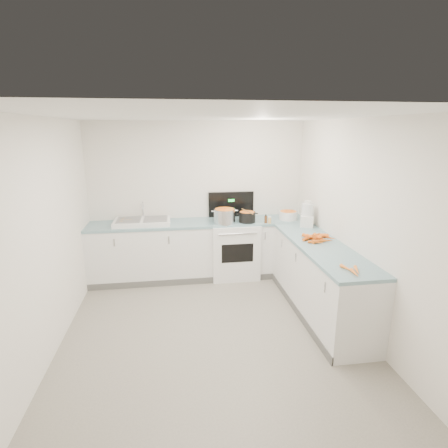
{
  "coord_description": "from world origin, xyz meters",
  "views": [
    {
      "loc": [
        -0.41,
        -3.7,
        2.37
      ],
      "look_at": [
        0.3,
        1.1,
        1.05
      ],
      "focal_mm": 28.0,
      "sensor_mm": 36.0,
      "label": 1
    }
  ],
  "objects": [
    {
      "name": "mixing_bowl",
      "position": [
        1.44,
        1.63,
        1.01
      ],
      "size": [
        0.39,
        0.39,
        0.14
      ],
      "primitive_type": "cylinder",
      "rotation": [
        0.0,
        0.0,
        0.4
      ],
      "color": "white",
      "rests_on": "counter_back"
    },
    {
      "name": "floor",
      "position": [
        0.0,
        0.0,
        0.0
      ],
      "size": [
        3.5,
        4.0,
        0.0
      ],
      "primitive_type": null,
      "color": "gray",
      "rests_on": "ground"
    },
    {
      "name": "black_pot",
      "position": [
        0.74,
        1.56,
        1.01
      ],
      "size": [
        0.31,
        0.31,
        0.19
      ],
      "primitive_type": "cylinder",
      "rotation": [
        0.0,
        0.0,
        0.19
      ],
      "color": "black",
      "rests_on": "stove"
    },
    {
      "name": "wooden_spoon",
      "position": [
        0.74,
        1.56,
        1.12
      ],
      "size": [
        0.11,
        0.39,
        0.02
      ],
      "primitive_type": "cylinder",
      "rotation": [
        1.57,
        0.0,
        0.24
      ],
      "color": "#AD7A47",
      "rests_on": "black_pot"
    },
    {
      "name": "ceiling",
      "position": [
        0.0,
        0.0,
        2.5
      ],
      "size": [
        3.5,
        4.0,
        0.0
      ],
      "primitive_type": null,
      "rotation": [
        3.14,
        0.0,
        0.0
      ],
      "color": "white",
      "rests_on": "ground"
    },
    {
      "name": "spice_jar",
      "position": [
        1.07,
        1.44,
        0.99
      ],
      "size": [
        0.05,
        0.05,
        0.09
      ],
      "primitive_type": "cylinder",
      "color": "#E5B266",
      "rests_on": "counter_back"
    },
    {
      "name": "wall_left",
      "position": [
        -1.75,
        0.0,
        1.25
      ],
      "size": [
        0.0,
        4.0,
        2.5
      ],
      "primitive_type": null,
      "rotation": [
        1.57,
        0.0,
        1.57
      ],
      "color": "white",
      "rests_on": "ground"
    },
    {
      "name": "counter_back",
      "position": [
        0.0,
        1.7,
        0.47
      ],
      "size": [
        3.5,
        0.62,
        0.94
      ],
      "color": "white",
      "rests_on": "ground"
    },
    {
      "name": "steel_pot",
      "position": [
        0.38,
        1.56,
        1.04
      ],
      "size": [
        0.36,
        0.36,
        0.25
      ],
      "primitive_type": "cylinder",
      "rotation": [
        0.0,
        0.0,
        -0.06
      ],
      "color": "silver",
      "rests_on": "stove"
    },
    {
      "name": "food_processor",
      "position": [
        1.59,
        1.2,
        1.11
      ],
      "size": [
        0.26,
        0.29,
        0.39
      ],
      "color": "white",
      "rests_on": "counter_right"
    },
    {
      "name": "stove",
      "position": [
        0.55,
        1.69,
        0.47
      ],
      "size": [
        0.76,
        0.65,
        1.36
      ],
      "color": "white",
      "rests_on": "ground"
    },
    {
      "name": "carrot_pile",
      "position": [
        1.45,
        0.51,
        0.98
      ],
      "size": [
        0.43,
        0.4,
        0.1
      ],
      "color": "orange",
      "rests_on": "counter_right"
    },
    {
      "name": "wall_back",
      "position": [
        0.0,
        2.0,
        1.25
      ],
      "size": [
        3.5,
        0.0,
        2.5
      ],
      "primitive_type": null,
      "rotation": [
        1.57,
        0.0,
        0.0
      ],
      "color": "white",
      "rests_on": "ground"
    },
    {
      "name": "peeled_carrots",
      "position": [
        1.4,
        -0.58,
        0.96
      ],
      "size": [
        0.17,
        0.3,
        0.04
      ],
      "color": "orange",
      "rests_on": "counter_right"
    },
    {
      "name": "extract_bottle",
      "position": [
        1.02,
        1.47,
        1.0
      ],
      "size": [
        0.04,
        0.04,
        0.11
      ],
      "primitive_type": "cylinder",
      "color": "#593319",
      "rests_on": "counter_back"
    },
    {
      "name": "sink",
      "position": [
        -0.9,
        1.7,
        0.98
      ],
      "size": [
        0.86,
        0.52,
        0.31
      ],
      "color": "white",
      "rests_on": "counter_back"
    },
    {
      "name": "wall_front",
      "position": [
        0.0,
        -2.0,
        1.25
      ],
      "size": [
        3.5,
        0.0,
        2.5
      ],
      "primitive_type": null,
      "rotation": [
        -1.57,
        0.0,
        0.0
      ],
      "color": "white",
      "rests_on": "ground"
    },
    {
      "name": "wall_right",
      "position": [
        1.75,
        0.0,
        1.25
      ],
      "size": [
        0.0,
        4.0,
        2.5
      ],
      "primitive_type": null,
      "rotation": [
        1.57,
        0.0,
        -1.57
      ],
      "color": "white",
      "rests_on": "ground"
    },
    {
      "name": "counter_right",
      "position": [
        1.45,
        0.3,
        0.47
      ],
      "size": [
        0.62,
        2.2,
        0.94
      ],
      "color": "white",
      "rests_on": "ground"
    },
    {
      "name": "peelings",
      "position": [
        -1.16,
        1.71,
        1.02
      ],
      "size": [
        0.17,
        0.24,
        0.01
      ],
      "color": "tan",
      "rests_on": "sink"
    }
  ]
}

